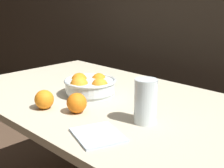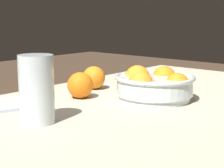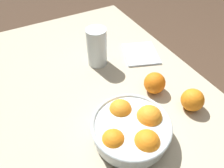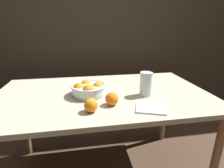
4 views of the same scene
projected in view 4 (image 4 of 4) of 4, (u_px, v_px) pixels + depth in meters
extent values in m
cube|color=#2D261E|center=(93.00, 10.00, 1.73)|extent=(8.00, 0.05, 2.60)
cube|color=#B7AD93|center=(103.00, 95.00, 1.22)|extent=(1.46, 0.84, 0.03)
cylinder|color=#936B47|center=(215.00, 161.00, 1.11)|extent=(0.05, 0.05, 0.69)
cylinder|color=#936B47|center=(24.00, 121.00, 1.57)|extent=(0.05, 0.05, 0.69)
cylinder|color=#936B47|center=(164.00, 110.00, 1.78)|extent=(0.05, 0.05, 0.69)
cylinder|color=silver|center=(89.00, 94.00, 1.18)|extent=(0.21, 0.21, 0.02)
cylinder|color=silver|center=(89.00, 89.00, 1.17)|extent=(0.22, 0.22, 0.05)
torus|color=silver|center=(88.00, 86.00, 1.16)|extent=(0.23, 0.23, 0.01)
sphere|color=orange|center=(98.00, 87.00, 1.17)|extent=(0.07, 0.07, 0.07)
sphere|color=orange|center=(86.00, 85.00, 1.22)|extent=(0.07, 0.07, 0.07)
sphere|color=orange|center=(79.00, 88.00, 1.14)|extent=(0.08, 0.08, 0.08)
sphere|color=orange|center=(89.00, 90.00, 1.10)|extent=(0.08, 0.08, 0.08)
cylinder|color=#F4A314|center=(146.00, 89.00, 1.16)|extent=(0.07, 0.07, 0.10)
cylinder|color=silver|center=(146.00, 84.00, 1.15)|extent=(0.08, 0.08, 0.16)
sphere|color=orange|center=(91.00, 105.00, 0.94)|extent=(0.08, 0.08, 0.08)
sphere|color=orange|center=(112.00, 99.00, 1.02)|extent=(0.08, 0.08, 0.08)
cube|color=silver|center=(151.00, 108.00, 0.99)|extent=(0.20, 0.19, 0.01)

